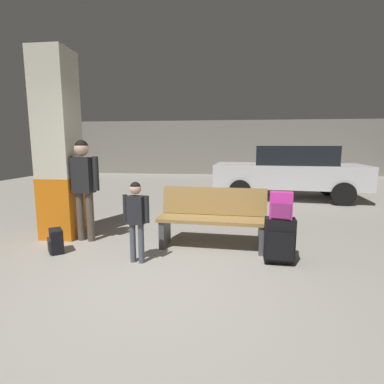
{
  "coord_description": "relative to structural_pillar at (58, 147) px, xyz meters",
  "views": [
    {
      "loc": [
        0.78,
        -2.96,
        1.52
      ],
      "look_at": [
        0.27,
        1.3,
        0.85
      ],
      "focal_mm": 27.86,
      "sensor_mm": 36.0,
      "label": 1
    }
  ],
  "objects": [
    {
      "name": "ground_plane",
      "position": [
        1.96,
        2.38,
        -1.54
      ],
      "size": [
        18.0,
        18.0,
        0.1
      ],
      "primitive_type": "cube",
      "color": "gray"
    },
    {
      "name": "garage_back_wall",
      "position": [
        1.96,
        11.24,
        -0.09
      ],
      "size": [
        18.0,
        0.12,
        2.8
      ],
      "primitive_type": "cube",
      "color": "gray",
      "rests_on": "ground_plane"
    },
    {
      "name": "structural_pillar",
      "position": [
        0.0,
        0.0,
        0.0
      ],
      "size": [
        0.57,
        0.57,
        3.0
      ],
      "color": "orange",
      "rests_on": "ground_plane"
    },
    {
      "name": "bench",
      "position": [
        2.52,
        -0.24,
        -1.05
      ],
      "size": [
        1.63,
        0.62,
        0.89
      ],
      "color": "#9E7A42",
      "rests_on": "ground_plane"
    },
    {
      "name": "suitcase",
      "position": [
        3.42,
        -0.79,
        -1.17
      ],
      "size": [
        0.39,
        0.25,
        0.6
      ],
      "color": "black",
      "rests_on": "ground_plane"
    },
    {
      "name": "backpack_bright",
      "position": [
        3.42,
        -0.79,
        -0.72
      ],
      "size": [
        0.3,
        0.23,
        0.34
      ],
      "color": "#D833A5",
      "rests_on": "suitcase"
    },
    {
      "name": "child",
      "position": [
        1.58,
        -0.96,
        -0.83
      ],
      "size": [
        0.36,
        0.23,
        1.07
      ],
      "color": "#4C5160",
      "rests_on": "ground_plane"
    },
    {
      "name": "adult",
      "position": [
        0.48,
        -0.17,
        -0.5
      ],
      "size": [
        0.54,
        0.23,
        1.61
      ],
      "color": "brown",
      "rests_on": "ground_plane"
    },
    {
      "name": "backpack_dark_floor",
      "position": [
        0.31,
        -0.75,
        -1.32
      ],
      "size": [
        0.31,
        0.32,
        0.34
      ],
      "color": "black",
      "rests_on": "ground_plane"
    },
    {
      "name": "parked_car_near",
      "position": [
        4.48,
        4.22,
        -0.68
      ],
      "size": [
        4.24,
        2.09,
        1.51
      ],
      "color": "silver",
      "rests_on": "ground_plane"
    }
  ]
}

